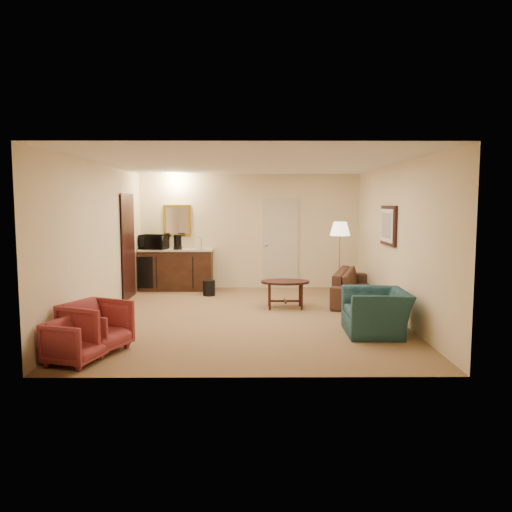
{
  "coord_description": "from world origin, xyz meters",
  "views": [
    {
      "loc": [
        0.06,
        -8.4,
        1.93
      ],
      "look_at": [
        0.12,
        0.5,
        1.0
      ],
      "focal_mm": 35.0,
      "sensor_mm": 36.0,
      "label": 1
    }
  ],
  "objects_px": {
    "wetbar_cabinet": "(177,270)",
    "coffee_maker": "(178,242)",
    "teal_armchair": "(376,305)",
    "coffee_table": "(285,294)",
    "floor_lamp": "(339,259)",
    "rose_chair_near": "(96,324)",
    "rose_chair_far": "(74,339)",
    "waste_bin": "(209,288)",
    "sofa": "(358,281)",
    "microwave": "(154,240)"
  },
  "relations": [
    {
      "from": "wetbar_cabinet",
      "to": "coffee_maker",
      "type": "relative_size",
      "value": 5.0
    },
    {
      "from": "teal_armchair",
      "to": "coffee_table",
      "type": "xyz_separation_m",
      "value": [
        -1.23,
        1.85,
        -0.19
      ]
    },
    {
      "from": "teal_armchair",
      "to": "floor_lamp",
      "type": "xyz_separation_m",
      "value": [
        -0.03,
        3.02,
        0.34
      ]
    },
    {
      "from": "rose_chair_near",
      "to": "rose_chair_far",
      "type": "xyz_separation_m",
      "value": [
        -0.11,
        -0.5,
        -0.07
      ]
    },
    {
      "from": "wetbar_cabinet",
      "to": "rose_chair_near",
      "type": "bearing_deg",
      "value": -94.09
    },
    {
      "from": "wetbar_cabinet",
      "to": "rose_chair_near",
      "type": "height_order",
      "value": "wetbar_cabinet"
    },
    {
      "from": "coffee_table",
      "to": "waste_bin",
      "type": "height_order",
      "value": "coffee_table"
    },
    {
      "from": "rose_chair_near",
      "to": "waste_bin",
      "type": "height_order",
      "value": "rose_chair_near"
    },
    {
      "from": "sofa",
      "to": "floor_lamp",
      "type": "bearing_deg",
      "value": 42.19
    },
    {
      "from": "teal_armchair",
      "to": "microwave",
      "type": "distance_m",
      "value": 5.64
    },
    {
      "from": "coffee_maker",
      "to": "rose_chair_far",
      "type": "bearing_deg",
      "value": -81.26
    },
    {
      "from": "wetbar_cabinet",
      "to": "rose_chair_near",
      "type": "xyz_separation_m",
      "value": [
        -0.34,
        -4.72,
        -0.09
      ]
    },
    {
      "from": "floor_lamp",
      "to": "waste_bin",
      "type": "height_order",
      "value": "floor_lamp"
    },
    {
      "from": "teal_armchair",
      "to": "coffee_maker",
      "type": "bearing_deg",
      "value": -135.76
    },
    {
      "from": "sofa",
      "to": "waste_bin",
      "type": "distance_m",
      "value": 3.1
    },
    {
      "from": "sofa",
      "to": "teal_armchair",
      "type": "distance_m",
      "value": 2.45
    },
    {
      "from": "wetbar_cabinet",
      "to": "waste_bin",
      "type": "distance_m",
      "value": 1.11
    },
    {
      "from": "teal_armchair",
      "to": "rose_chair_far",
      "type": "bearing_deg",
      "value": -69.76
    },
    {
      "from": "floor_lamp",
      "to": "waste_bin",
      "type": "bearing_deg",
      "value": 177.54
    },
    {
      "from": "rose_chair_near",
      "to": "teal_armchair",
      "type": "bearing_deg",
      "value": -53.03
    },
    {
      "from": "microwave",
      "to": "rose_chair_far",
      "type": "bearing_deg",
      "value": -74.81
    },
    {
      "from": "wetbar_cabinet",
      "to": "rose_chair_far",
      "type": "relative_size",
      "value": 2.74
    },
    {
      "from": "waste_bin",
      "to": "coffee_maker",
      "type": "bearing_deg",
      "value": 139.46
    },
    {
      "from": "sofa",
      "to": "waste_bin",
      "type": "bearing_deg",
      "value": 93.49
    },
    {
      "from": "wetbar_cabinet",
      "to": "floor_lamp",
      "type": "xyz_separation_m",
      "value": [
        3.52,
        -0.84,
        0.33
      ]
    },
    {
      "from": "coffee_maker",
      "to": "microwave",
      "type": "bearing_deg",
      "value": -176.22
    },
    {
      "from": "waste_bin",
      "to": "coffee_maker",
      "type": "relative_size",
      "value": 0.99
    },
    {
      "from": "wetbar_cabinet",
      "to": "waste_bin",
      "type": "relative_size",
      "value": 5.05
    },
    {
      "from": "floor_lamp",
      "to": "rose_chair_near",
      "type": "bearing_deg",
      "value": -134.82
    },
    {
      "from": "wetbar_cabinet",
      "to": "teal_armchair",
      "type": "xyz_separation_m",
      "value": [
        3.55,
        -3.85,
        -0.02
      ]
    },
    {
      "from": "teal_armchair",
      "to": "rose_chair_near",
      "type": "relative_size",
      "value": 1.38
    },
    {
      "from": "teal_armchair",
      "to": "coffee_table",
      "type": "height_order",
      "value": "teal_armchair"
    },
    {
      "from": "coffee_maker",
      "to": "rose_chair_near",
      "type": "bearing_deg",
      "value": -80.53
    },
    {
      "from": "rose_chair_near",
      "to": "coffee_table",
      "type": "relative_size",
      "value": 0.82
    },
    {
      "from": "coffee_table",
      "to": "rose_chair_far",
      "type": "bearing_deg",
      "value": -130.67
    },
    {
      "from": "rose_chair_near",
      "to": "coffee_table",
      "type": "xyz_separation_m",
      "value": [
        2.65,
        2.71,
        -0.11
      ]
    },
    {
      "from": "sofa",
      "to": "coffee_maker",
      "type": "distance_m",
      "value": 4.03
    },
    {
      "from": "sofa",
      "to": "teal_armchair",
      "type": "bearing_deg",
      "value": -169.27
    },
    {
      "from": "rose_chair_far",
      "to": "microwave",
      "type": "height_order",
      "value": "microwave"
    },
    {
      "from": "microwave",
      "to": "floor_lamp",
      "type": "bearing_deg",
      "value": 2.62
    },
    {
      "from": "rose_chair_far",
      "to": "sofa",
      "type": "bearing_deg",
      "value": -31.85
    },
    {
      "from": "waste_bin",
      "to": "microwave",
      "type": "distance_m",
      "value": 1.77
    },
    {
      "from": "rose_chair_far",
      "to": "coffee_maker",
      "type": "relative_size",
      "value": 1.82
    },
    {
      "from": "sofa",
      "to": "teal_armchair",
      "type": "height_order",
      "value": "teal_armchair"
    },
    {
      "from": "floor_lamp",
      "to": "microwave",
      "type": "relative_size",
      "value": 2.7
    },
    {
      "from": "rose_chair_near",
      "to": "coffee_maker",
      "type": "bearing_deg",
      "value": 19.62
    },
    {
      "from": "rose_chair_far",
      "to": "waste_bin",
      "type": "distance_m",
      "value": 4.67
    },
    {
      "from": "floor_lamp",
      "to": "coffee_maker",
      "type": "relative_size",
      "value": 4.79
    },
    {
      "from": "teal_armchair",
      "to": "rose_chair_far",
      "type": "xyz_separation_m",
      "value": [
        -3.99,
        -1.37,
        -0.15
      ]
    },
    {
      "from": "coffee_table",
      "to": "waste_bin",
      "type": "bearing_deg",
      "value": 139.83
    }
  ]
}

